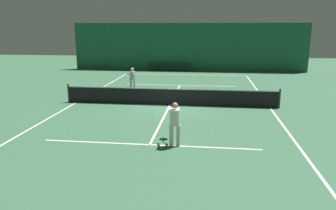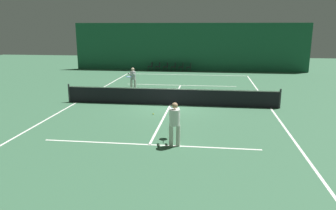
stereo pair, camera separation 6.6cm
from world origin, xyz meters
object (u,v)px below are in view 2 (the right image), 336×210
(courtside_chair_2, at_px, (166,66))
(tennis_net, at_px, (170,96))
(courtside_chair_4, at_px, (182,66))
(tennis_ball, at_px, (153,114))
(courtside_chair_0, at_px, (151,66))
(player_near, at_px, (175,121))
(courtside_chair_3, at_px, (174,66))
(player_far, at_px, (133,78))
(courtside_chair_5, at_px, (190,66))
(courtside_chair_1, at_px, (158,66))

(courtside_chair_2, bearing_deg, tennis_net, 8.61)
(courtside_chair_4, distance_m, tennis_ball, 16.40)
(tennis_net, distance_m, tennis_ball, 2.26)
(tennis_net, distance_m, courtside_chair_0, 14.74)
(tennis_ball, bearing_deg, courtside_chair_0, 100.71)
(player_near, bearing_deg, courtside_chair_3, -1.74)
(player_far, height_order, tennis_ball, player_far)
(courtside_chair_5, bearing_deg, courtside_chair_0, -90.00)
(tennis_net, distance_m, courtside_chair_1, 14.56)
(courtside_chair_0, relative_size, courtside_chair_2, 1.00)
(courtside_chair_0, xyz_separation_m, courtside_chair_1, (0.77, 0.00, 0.00))
(tennis_ball, bearing_deg, tennis_net, 74.15)
(courtside_chair_1, bearing_deg, player_near, 10.64)
(tennis_ball, bearing_deg, player_far, 112.47)
(player_far, relative_size, courtside_chair_1, 1.91)
(courtside_chair_2, xyz_separation_m, courtside_chair_4, (1.54, 0.00, 0.00))
(tennis_net, height_order, player_far, player_far)
(courtside_chair_4, bearing_deg, courtside_chair_3, -90.00)
(player_near, relative_size, courtside_chair_2, 1.97)
(tennis_net, height_order, courtside_chair_3, tennis_net)
(tennis_net, bearing_deg, courtside_chair_2, 98.61)
(tennis_net, xyz_separation_m, player_far, (-3.02, 3.71, 0.42))
(courtside_chair_0, relative_size, courtside_chair_1, 1.00)
(tennis_ball, bearing_deg, courtside_chair_1, 98.08)
(player_near, bearing_deg, tennis_net, 0.23)
(courtside_chair_2, height_order, courtside_chair_4, same)
(tennis_net, bearing_deg, courtside_chair_0, 104.55)
(tennis_ball, bearing_deg, player_near, -69.96)
(player_near, xyz_separation_m, courtside_chair_1, (-3.87, 20.63, -0.48))
(player_far, distance_m, tennis_ball, 6.38)
(tennis_net, relative_size, player_near, 7.24)
(courtside_chair_2, bearing_deg, courtside_chair_0, -90.00)
(tennis_net, xyz_separation_m, tennis_ball, (-0.60, -2.13, -0.48))
(tennis_net, xyz_separation_m, courtside_chair_0, (-3.70, 14.26, -0.03))
(player_near, relative_size, courtside_chair_5, 1.97)
(tennis_net, xyz_separation_m, courtside_chair_4, (-0.62, 14.26, -0.03))
(courtside_chair_5, distance_m, tennis_ball, 16.41)
(tennis_net, relative_size, courtside_chair_0, 14.29)
(courtside_chair_4, xyz_separation_m, courtside_chair_5, (0.77, 0.00, 0.00))
(courtside_chair_0, distance_m, courtside_chair_2, 1.54)
(courtside_chair_4, bearing_deg, courtside_chair_1, -90.00)
(courtside_chair_2, bearing_deg, courtside_chair_1, -90.00)
(courtside_chair_4, bearing_deg, courtside_chair_2, -90.00)
(player_near, height_order, courtside_chair_3, player_near)
(player_near, bearing_deg, courtside_chair_1, 2.45)
(courtside_chair_2, bearing_deg, courtside_chair_5, 90.00)
(courtside_chair_2, bearing_deg, tennis_ball, 5.43)
(player_far, distance_m, courtside_chair_5, 11.03)
(player_near, bearing_deg, courtside_chair_5, -6.00)
(courtside_chair_2, height_order, courtside_chair_5, same)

